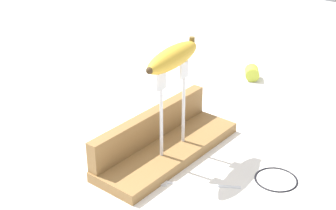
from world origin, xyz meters
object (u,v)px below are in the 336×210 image
Objects in this scene: fork_stand_center at (173,101)px; wire_coil at (276,179)px; fork_fallen_far at (107,85)px; banana_raised_center at (173,57)px; fork_fallen_near at (182,182)px; banana_chunk_near at (252,73)px.

fork_stand_center is 0.26m from wire_coil.
fork_fallen_far is at bearing 79.69° from wire_coil.
banana_raised_center is at bearing 106.58° from wire_coil.
fork_fallen_near is 1.17× the size of fork_fallen_far.
fork_stand_center is at bearing 49.24° from fork_fallen_near.
banana_chunk_near is 0.70× the size of wire_coil.
banana_chunk_near is (0.48, 0.08, -0.12)m from fork_stand_center.
banana_chunk_near reaches higher than fork_fallen_far.
fork_fallen_far is 0.43m from banana_chunk_near.
banana_chunk_near is at bearing 9.78° from banana_raised_center.
fork_stand_center is 1.06× the size of banana_raised_center.
fork_fallen_near reaches higher than wire_coil.
fork_fallen_near is at bearing -130.74° from banana_raised_center.
banana_raised_center is 2.88× the size of banana_chunk_near.
banana_chunk_near is at bearing 9.78° from fork_stand_center.
banana_chunk_near reaches higher than fork_fallen_near.
fork_stand_center is 0.10m from banana_raised_center.
fork_fallen_near is at bearing -130.76° from fork_stand_center.
banana_raised_center is 0.48m from fork_fallen_far.
wire_coil is at bearing -73.42° from banana_raised_center.
banana_raised_center reaches higher than fork_fallen_near.
fork_fallen_near is at bearing -117.70° from fork_fallen_far.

